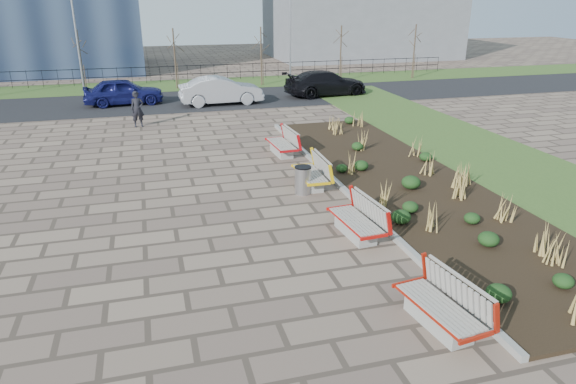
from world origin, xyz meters
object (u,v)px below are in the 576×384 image
object	(u,v)px
bench_a	(439,304)
pedestrian	(137,109)
litter_bin	(303,180)
car_blue	(123,91)
bench_c	(310,172)
lamp_west	(78,46)
bench_d	(281,142)
car_silver	(221,91)
lamp_east	(290,42)
car_black	(326,83)
bench_b	(356,218)

from	to	relation	value
bench_a	pedestrian	distance (m)	19.36
litter_bin	car_blue	world-z (taller)	car_blue
bench_c	litter_bin	xyz separation A→B (m)	(-0.44, -0.62, -0.05)
lamp_west	bench_d	bearing A→B (deg)	-61.42
bench_c	lamp_west	xyz separation A→B (m)	(-9.00, 20.36, 2.54)
bench_a	bench_c	xyz separation A→B (m)	(0.00, 8.24, 0.00)
pedestrian	lamp_west	distance (m)	10.86
bench_d	lamp_west	bearing A→B (deg)	115.28
bench_c	car_silver	size ratio (longest dim) A/B	0.43
car_blue	car_silver	bearing A→B (deg)	-108.54
litter_bin	pedestrian	xyz separation A→B (m)	(-5.15, 10.90, 0.42)
bench_c	lamp_east	size ratio (longest dim) A/B	0.35
pedestrian	car_blue	bearing A→B (deg)	90.47
bench_a	lamp_east	xyz separation A→B (m)	(5.00, 28.61, 2.54)
bench_c	bench_d	size ratio (longest dim) A/B	1.00
car_silver	bench_c	bearing A→B (deg)	-178.92
litter_bin	car_black	bearing A→B (deg)	68.25
litter_bin	lamp_west	distance (m)	22.81
bench_a	pedestrian	bearing A→B (deg)	99.11
bench_c	pedestrian	world-z (taller)	pedestrian
car_blue	car_black	distance (m)	12.50
bench_d	bench_c	bearing A→B (deg)	-93.29
bench_d	litter_bin	world-z (taller)	bench_d
car_blue	pedestrian	bearing A→B (deg)	-176.71
pedestrian	car_blue	distance (m)	5.88
car_silver	car_blue	bearing A→B (deg)	73.85
bench_b	bench_d	bearing A→B (deg)	85.23
litter_bin	car_silver	bearing A→B (deg)	91.43
lamp_west	lamp_east	world-z (taller)	same
bench_d	pedestrian	distance (m)	8.54
pedestrian	bench_c	bearing A→B (deg)	-68.80
car_black	lamp_west	world-z (taller)	lamp_west
bench_c	lamp_east	xyz separation A→B (m)	(5.00, 20.36, 2.54)
bench_c	pedestrian	distance (m)	11.71
bench_c	car_black	bearing A→B (deg)	70.28
bench_d	car_black	xyz separation A→B (m)	(6.10, 11.94, 0.31)
car_blue	bench_a	bearing A→B (deg)	-169.82
lamp_east	lamp_west	bearing A→B (deg)	180.00
car_black	car_silver	bearing A→B (deg)	91.15
bench_c	litter_bin	size ratio (longest dim) A/B	2.32
car_silver	car_black	xyz separation A→B (m)	(6.93, 1.06, -0.02)
bench_a	litter_bin	world-z (taller)	bench_a
bench_d	pedestrian	world-z (taller)	pedestrian
pedestrian	car_silver	distance (m)	6.51
bench_c	car_silver	distance (m)	14.75
litter_bin	lamp_west	world-z (taller)	lamp_west
litter_bin	lamp_east	world-z (taller)	lamp_east
car_silver	lamp_east	xyz separation A→B (m)	(5.82, 5.64, 2.22)
car_silver	lamp_west	bearing A→B (deg)	53.26
bench_a	car_silver	bearing A→B (deg)	84.38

